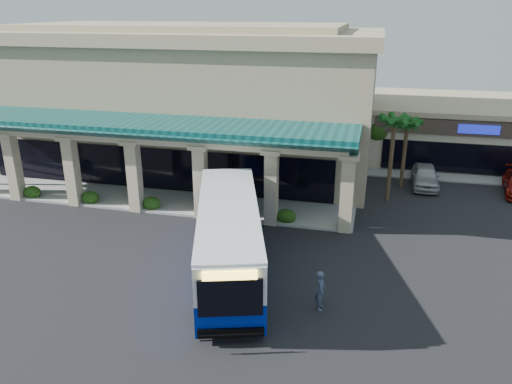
% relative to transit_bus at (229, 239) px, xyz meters
% --- Properties ---
extents(ground, '(110.00, 110.00, 0.00)m').
position_rel_transit_bus_xyz_m(ground, '(-0.66, 1.00, -1.76)').
color(ground, black).
extents(main_building, '(30.80, 14.80, 11.35)m').
position_rel_transit_bus_xyz_m(main_building, '(-8.66, 17.00, 3.91)').
color(main_building, tan).
rests_on(main_building, ground).
extents(arcade, '(30.00, 6.20, 5.70)m').
position_rel_transit_bus_xyz_m(arcade, '(-8.66, 7.80, 1.09)').
color(arcade, '#0A3D3C').
rests_on(arcade, ground).
extents(strip_mall, '(22.50, 12.50, 4.90)m').
position_rel_transit_bus_xyz_m(strip_mall, '(17.34, 25.00, 0.69)').
color(strip_mall, '#C2B89C').
rests_on(strip_mall, ground).
extents(palm_0, '(2.40, 2.40, 6.60)m').
position_rel_transit_bus_xyz_m(palm_0, '(7.84, 12.00, 1.54)').
color(palm_0, '#134A16').
rests_on(palm_0, ground).
extents(palm_1, '(2.40, 2.40, 5.80)m').
position_rel_transit_bus_xyz_m(palm_1, '(8.84, 15.00, 1.14)').
color(palm_1, '#134A16').
rests_on(palm_1, ground).
extents(broadleaf_tree, '(2.60, 2.60, 4.81)m').
position_rel_transit_bus_xyz_m(broadleaf_tree, '(6.84, 20.00, 0.64)').
color(broadleaf_tree, '#1B3D0E').
rests_on(broadleaf_tree, ground).
extents(transit_bus, '(6.54, 12.94, 3.53)m').
position_rel_transit_bus_xyz_m(transit_bus, '(0.00, 0.00, 0.00)').
color(transit_bus, '#011AA0').
rests_on(transit_bus, ground).
extents(pedestrian, '(0.50, 0.71, 1.84)m').
position_rel_transit_bus_xyz_m(pedestrian, '(4.89, -2.35, -0.84)').
color(pedestrian, '#414C62').
rests_on(pedestrian, ground).
extents(car_silver, '(1.92, 4.70, 1.60)m').
position_rel_transit_bus_xyz_m(car_silver, '(10.53, 15.59, -0.97)').
color(car_silver, '#ACACAD').
rests_on(car_silver, ground).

